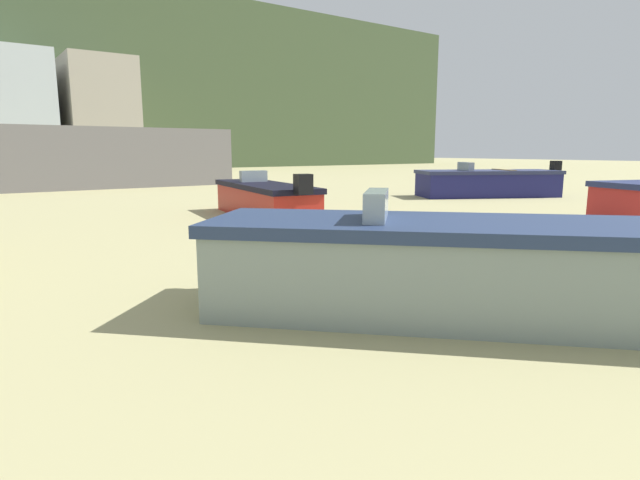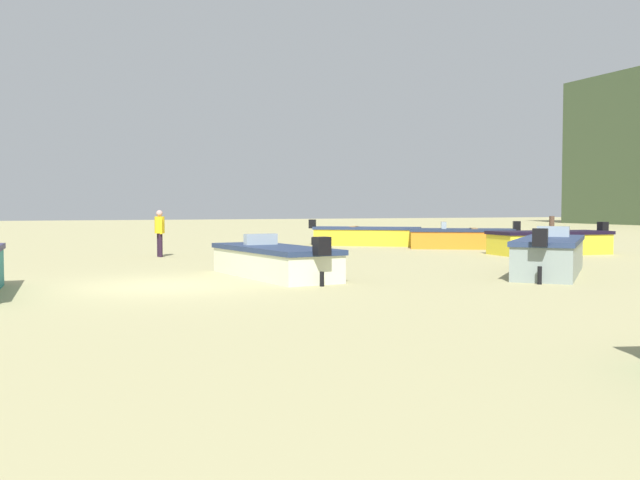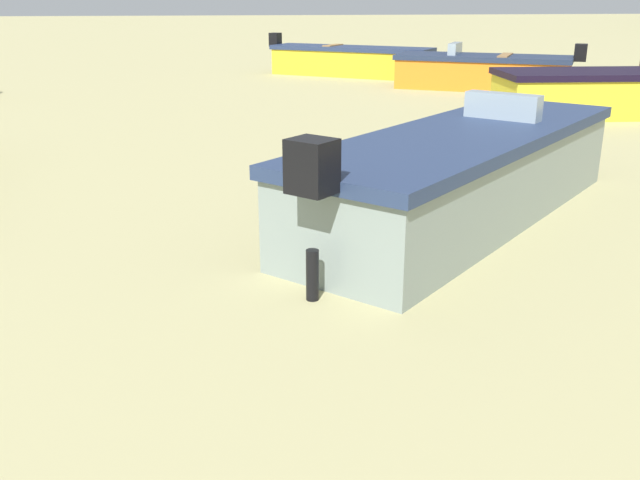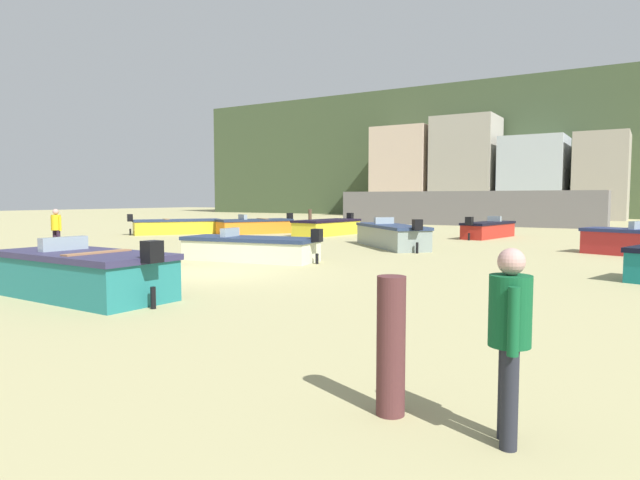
# 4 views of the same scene
# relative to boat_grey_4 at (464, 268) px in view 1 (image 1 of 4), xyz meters

# --- Properties ---
(townhouse_centre_right) EXTENTS (5.98, 6.22, 8.06)m
(townhouse_centre_right) POSITION_rel_boat_grey_4_xyz_m (-1.12, 37.42, 3.55)
(townhouse_centre_right) COLOR #ADB8BD
(townhouse_centre_right) RESTS_ON ground
(townhouse_far_right) EXTENTS (4.57, 6.47, 8.07)m
(townhouse_far_right) POSITION_rel_boat_grey_4_xyz_m (4.92, 37.55, 3.56)
(townhouse_far_right) COLOR #9E9685
(townhouse_far_right) RESTS_ON ground
(boat_grey_4) EXTENTS (4.55, 4.54, 1.25)m
(boat_grey_4) POSITION_rel_boat_grey_4_xyz_m (0.00, 0.00, 0.00)
(boat_grey_4) COLOR gray
(boat_grey_4) RESTS_ON ground
(boat_navy_9) EXTENTS (5.02, 3.72, 1.23)m
(boat_navy_9) POSITION_rel_boat_grey_4_xyz_m (11.15, 8.04, -0.01)
(boat_navy_9) COLOR navy
(boat_navy_9) RESTS_ON ground
(boat_red_10) EXTENTS (1.85, 4.62, 1.13)m
(boat_red_10) POSITION_rel_boat_grey_4_xyz_m (2.03, 7.60, -0.06)
(boat_red_10) COLOR #B0221A
(boat_red_10) RESTS_ON ground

